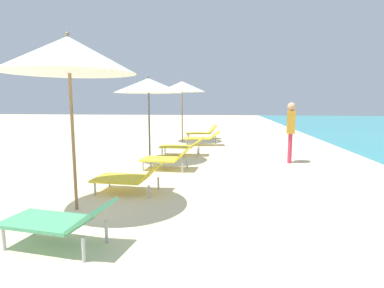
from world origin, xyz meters
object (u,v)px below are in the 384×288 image
object	(u,v)px
lounger_farthest_shoreside	(202,132)
lounger_second_inland	(59,220)
umbrella_second	(69,55)
lounger_third_inland	(167,158)
umbrella_third	(149,86)
lounger_third_shoreside	(182,146)
person_walking_near	(291,126)
lounger_farthest_inland	(203,137)
umbrella_farthest	(182,87)
lounger_second_shoreside	(130,177)

from	to	relation	value
lounger_farthest_shoreside	lounger_second_inland	bearing A→B (deg)	74.07
umbrella_second	lounger_third_inland	size ratio (longest dim) A/B	2.16
lounger_third_inland	lounger_second_inland	bearing A→B (deg)	88.64
umbrella_second	lounger_farthest_shoreside	bearing A→B (deg)	82.21
lounger_farthest_shoreside	umbrella_third	bearing A→B (deg)	67.57
lounger_third_shoreside	lounger_farthest_shoreside	bearing A→B (deg)	-93.52
lounger_second_inland	person_walking_near	size ratio (longest dim) A/B	0.81
lounger_farthest_inland	umbrella_farthest	bearing A→B (deg)	-49.86
lounger_second_shoreside	lounger_third_inland	world-z (taller)	lounger_third_inland
umbrella_farthest	lounger_second_inland	bearing A→B (deg)	-90.76
lounger_second_inland	lounger_third_inland	xyz separation A→B (m)	(0.48, 4.26, -0.03)
lounger_third_shoreside	lounger_third_inland	size ratio (longest dim) A/B	1.10
lounger_second_shoreside	lounger_farthest_shoreside	xyz separation A→B (m)	(0.75, 8.65, 0.01)
umbrella_second	person_walking_near	size ratio (longest dim) A/B	1.61
lounger_farthest_shoreside	lounger_third_shoreside	bearing A→B (deg)	74.77
person_walking_near	lounger_third_shoreside	bearing A→B (deg)	-4.41
lounger_farthest_inland	person_walking_near	world-z (taller)	person_walking_near
lounger_second_shoreside	umbrella_third	world-z (taller)	umbrella_third
lounger_second_shoreside	lounger_second_inland	distance (m)	2.23
umbrella_farthest	lounger_farthest_shoreside	distance (m)	2.47
lounger_third_shoreside	lounger_third_inland	xyz separation A→B (m)	(-0.10, -2.11, -0.01)
lounger_second_shoreside	lounger_third_shoreside	bearing A→B (deg)	-91.82
lounger_second_inland	person_walking_near	xyz separation A→B (m)	(3.75, 5.50, 0.70)
umbrella_second	umbrella_third	world-z (taller)	umbrella_second
umbrella_second	lounger_farthest_shoreside	size ratio (longest dim) A/B	1.79
lounger_second_inland	person_walking_near	world-z (taller)	person_walking_near
umbrella_second	umbrella_farthest	size ratio (longest dim) A/B	1.04
umbrella_farthest	umbrella_third	bearing A→B (deg)	-94.41
umbrella_farthest	person_walking_near	bearing A→B (deg)	-49.07
lounger_third_shoreside	person_walking_near	xyz separation A→B (m)	(3.17, -0.87, 0.72)
person_walking_near	lounger_second_shoreside	bearing A→B (deg)	53.24
umbrella_third	lounger_second_shoreside	bearing A→B (deg)	-83.22
umbrella_third	lounger_farthest_shoreside	bearing A→B (deg)	78.77
lounger_third_shoreside	lounger_farthest_inland	world-z (taller)	lounger_farthest_inland
umbrella_third	lounger_third_shoreside	world-z (taller)	umbrella_third
lounger_third_shoreside	lounger_farthest_shoreside	xyz separation A→B (m)	(0.32, 4.51, 0.00)
lounger_second_inland	umbrella_third	world-z (taller)	umbrella_third
umbrella_farthest	lounger_second_shoreside	bearing A→B (deg)	-89.83
person_walking_near	lounger_farthest_inland	bearing A→B (deg)	-39.10
lounger_third_shoreside	lounger_farthest_inland	bearing A→B (deg)	-101.52
umbrella_second	lounger_third_inland	world-z (taller)	umbrella_second
umbrella_third	lounger_third_shoreside	size ratio (longest dim) A/B	1.73
person_walking_near	lounger_third_inland	bearing A→B (deg)	31.72
lounger_second_inland	person_walking_near	bearing A→B (deg)	-115.62
lounger_farthest_inland	person_walking_near	bearing A→B (deg)	126.11
lounger_farthest_inland	lounger_farthest_shoreside	bearing A→B (deg)	-89.20
umbrella_second	umbrella_farthest	world-z (taller)	umbrella_second
umbrella_farthest	lounger_farthest_inland	xyz separation A→B (m)	(0.95, -0.99, -2.02)
umbrella_second	lounger_second_shoreside	distance (m)	2.38
lounger_second_inland	umbrella_third	size ratio (longest dim) A/B	0.57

